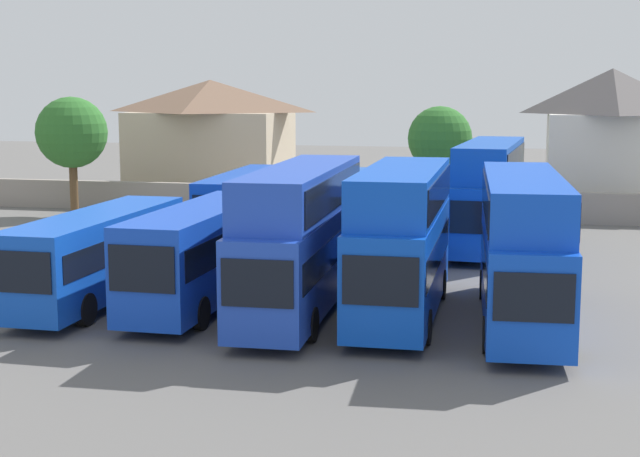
{
  "coord_description": "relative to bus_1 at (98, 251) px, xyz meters",
  "views": [
    {
      "loc": [
        7.55,
        -30.99,
        7.84
      ],
      "look_at": [
        0.0,
        3.0,
        2.47
      ],
      "focal_mm": 52.34,
      "sensor_mm": 36.0,
      "label": 1
    }
  ],
  "objects": [
    {
      "name": "depot_boundary_wall",
      "position": [
        7.52,
        23.78,
        -0.97
      ],
      "size": [
        56.0,
        0.5,
        1.8
      ],
      "primitive_type": "cube",
      "color": "gray",
      "rests_on": "ground"
    },
    {
      "name": "bus_6",
      "position": [
        1.56,
        13.51,
        0.12
      ],
      "size": [
        2.86,
        10.66,
        3.49
      ],
      "rotation": [
        0.0,
        0.0,
        -1.54
      ],
      "color": "blue",
      "rests_on": "ground"
    },
    {
      "name": "bus_9",
      "position": [
        13.38,
        14.24,
        1.03
      ],
      "size": [
        3.12,
        10.88,
        5.15
      ],
      "rotation": [
        0.0,
        0.0,
        -1.64
      ],
      "color": "blue",
      "rests_on": "ground"
    },
    {
      "name": "bus_4",
      "position": [
        11.05,
        0.06,
        1.0
      ],
      "size": [
        2.72,
        10.17,
        5.1
      ],
      "rotation": [
        0.0,
        0.0,
        -1.55
      ],
      "color": "blue",
      "rests_on": "ground"
    },
    {
      "name": "bus_8",
      "position": [
        10.11,
        13.74,
        0.15
      ],
      "size": [
        2.56,
        10.69,
        3.55
      ],
      "rotation": [
        0.0,
        0.0,
        -1.57
      ],
      "color": "blue",
      "rests_on": "ground"
    },
    {
      "name": "house_terrace_left",
      "position": [
        -6.66,
        31.76,
        2.31
      ],
      "size": [
        10.82,
        8.28,
        8.19
      ],
      "color": "#C6B293",
      "rests_on": "ground"
    },
    {
      "name": "bus_3",
      "position": [
        7.55,
        0.11,
        0.98
      ],
      "size": [
        2.77,
        11.84,
        5.06
      ],
      "rotation": [
        0.0,
        0.0,
        -1.54
      ],
      "color": "blue",
      "rests_on": "ground"
    },
    {
      "name": "tree_behind_wall",
      "position": [
        9.88,
        26.28,
        2.72
      ],
      "size": [
        3.92,
        3.92,
        6.58
      ],
      "color": "brown",
      "rests_on": "ground"
    },
    {
      "name": "bus_1",
      "position": [
        0.0,
        0.0,
        0.0
      ],
      "size": [
        2.56,
        10.76,
        3.26
      ],
      "rotation": [
        0.0,
        0.0,
        -1.57
      ],
      "color": "blue",
      "rests_on": "ground"
    },
    {
      "name": "ground",
      "position": [
        7.52,
        18.26,
        -1.87
      ],
      "size": [
        140.0,
        140.0,
        0.0
      ],
      "primitive_type": "plane",
      "color": "#605E5B"
    },
    {
      "name": "tree_left_of_lot",
      "position": [
        -11.63,
        20.78,
        3.12
      ],
      "size": [
        4.27,
        4.27,
        7.16
      ],
      "color": "brown",
      "rests_on": "ground"
    },
    {
      "name": "house_terrace_centre",
      "position": [
        20.14,
        30.43,
        2.66
      ],
      "size": [
        7.99,
        8.02,
        8.86
      ],
      "color": "silver",
      "rests_on": "ground"
    },
    {
      "name": "bus_5",
      "position": [
        15.02,
        0.07,
        0.9
      ],
      "size": [
        3.15,
        11.54,
        4.92
      ],
      "rotation": [
        0.0,
        0.0,
        -1.51
      ],
      "color": "blue",
      "rests_on": "ground"
    },
    {
      "name": "bus_2",
      "position": [
        3.89,
        0.21,
        0.16
      ],
      "size": [
        2.63,
        10.39,
        3.56
      ],
      "rotation": [
        0.0,
        0.0,
        -1.58
      ],
      "color": "blue",
      "rests_on": "ground"
    },
    {
      "name": "bus_7",
      "position": [
        6.17,
        13.77,
        0.09
      ],
      "size": [
        3.21,
        10.68,
        3.42
      ],
      "rotation": [
        0.0,
        0.0,
        -1.5
      ],
      "color": "blue",
      "rests_on": "ground"
    }
  ]
}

